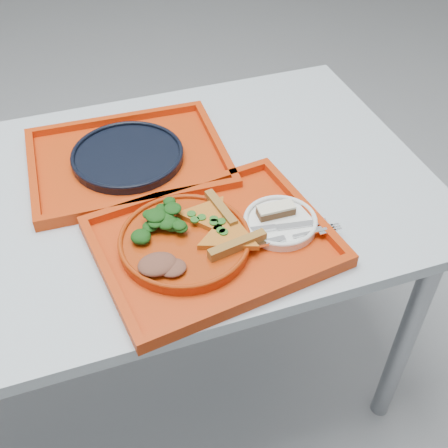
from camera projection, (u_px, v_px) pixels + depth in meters
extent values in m
plane|color=gray|center=(121.00, 388.00, 1.73)|extent=(10.00, 10.00, 0.00)
cube|color=silver|center=(78.00, 212.00, 1.22)|extent=(1.60, 0.80, 0.03)
cylinder|color=gray|center=(406.00, 338.00, 1.43)|extent=(0.05, 0.05, 0.72)
cylinder|color=gray|center=(301.00, 187.00, 1.87)|extent=(0.05, 0.05, 0.72)
cube|color=#BB3109|center=(213.00, 244.00, 1.12)|extent=(0.49, 0.41, 0.01)
cube|color=#BB3109|center=(128.00, 162.00, 1.32)|extent=(0.46, 0.36, 0.01)
cylinder|color=#A1300A|center=(185.00, 242.00, 1.11)|extent=(0.26, 0.26, 0.02)
cylinder|color=white|center=(280.00, 224.00, 1.15)|extent=(0.15, 0.15, 0.01)
cylinder|color=black|center=(128.00, 157.00, 1.31)|extent=(0.26, 0.26, 0.02)
ellipsoid|color=black|center=(155.00, 217.00, 1.11)|extent=(0.10, 0.09, 0.05)
ellipsoid|color=brown|center=(157.00, 264.00, 1.04)|extent=(0.07, 0.06, 0.02)
cube|color=#4A2F18|center=(276.00, 211.00, 1.15)|extent=(0.08, 0.03, 0.02)
cube|color=beige|center=(276.00, 207.00, 1.15)|extent=(0.08, 0.03, 0.01)
cube|color=silver|center=(283.00, 226.00, 1.13)|extent=(0.19, 0.04, 0.01)
cube|color=silver|center=(292.00, 237.00, 1.11)|extent=(0.19, 0.03, 0.01)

